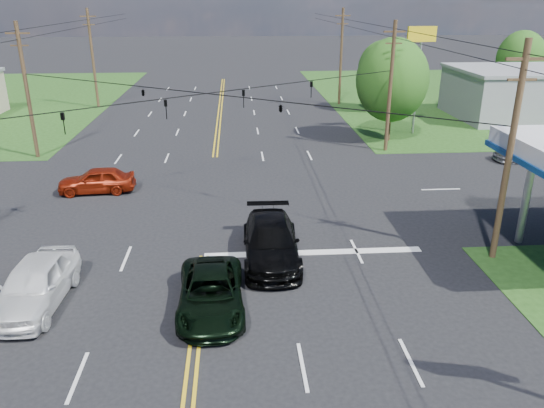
{
  "coord_description": "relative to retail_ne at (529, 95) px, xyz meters",
  "views": [
    {
      "loc": [
        1.57,
        -17.68,
        10.94
      ],
      "look_at": [
        3.22,
        6.0,
        1.68
      ],
      "focal_mm": 35.0,
      "sensor_mm": 36.0,
      "label": 1
    }
  ],
  "objects": [
    {
      "name": "pole_left_far",
      "position": [
        -43.0,
        8.0,
        2.97
      ],
      "size": [
        1.6,
        0.28,
        10.0
      ],
      "color": "#3D271A",
      "rests_on": "ground"
    },
    {
      "name": "pole_se",
      "position": [
        -17.0,
        -29.0,
        2.72
      ],
      "size": [
        1.6,
        0.28,
        9.5
      ],
      "color": "#3D271A",
      "rests_on": "ground"
    },
    {
      "name": "grass_ne",
      "position": [
        5.0,
        12.0,
        -2.2
      ],
      "size": [
        46.0,
        48.0,
        0.03
      ],
      "primitive_type": "cube",
      "color": "#1F4215",
      "rests_on": "ground"
    },
    {
      "name": "pole_nw",
      "position": [
        -43.0,
        -11.0,
        2.72
      ],
      "size": [
        1.6,
        0.28,
        9.5
      ],
      "color": "#3D271A",
      "rests_on": "ground"
    },
    {
      "name": "pickup_white",
      "position": [
        -36.12,
        -31.64,
        -1.31
      ],
      "size": [
        2.4,
        5.35,
        1.78
      ],
      "primitive_type": "imported",
      "rotation": [
        0.0,
        0.0,
        -0.06
      ],
      "color": "white",
      "rests_on": "ground"
    },
    {
      "name": "pickup_dkgreen",
      "position": [
        -29.5,
        -32.47,
        -1.48
      ],
      "size": [
        2.53,
        5.26,
        1.44
      ],
      "primitive_type": "imported",
      "rotation": [
        0.0,
        0.0,
        0.03
      ],
      "color": "black",
      "rests_on": "ground"
    },
    {
      "name": "ground",
      "position": [
        -30.0,
        -20.0,
        -2.2
      ],
      "size": [
        280.0,
        280.0,
        0.0
      ],
      "primitive_type": "plane",
      "color": "black",
      "rests_on": "ground"
    },
    {
      "name": "polesign_ne",
      "position": [
        -13.21,
        -5.8,
        4.77
      ],
      "size": [
        2.43,
        0.48,
        8.81
      ],
      "color": "#A5A5AA",
      "rests_on": "ground"
    },
    {
      "name": "pole_ne",
      "position": [
        -17.0,
        -11.0,
        2.72
      ],
      "size": [
        1.6,
        0.28,
        9.5
      ],
      "color": "#3D271A",
      "rests_on": "ground"
    },
    {
      "name": "sedan_far",
      "position": [
        -7.6,
        -14.5,
        -1.49
      ],
      "size": [
        4.94,
        2.17,
        1.41
      ],
      "primitive_type": "imported",
      "rotation": [
        0.0,
        0.0,
        -1.61
      ],
      "color": "#9C9BA0",
      "rests_on": "ground"
    },
    {
      "name": "pole_right_far",
      "position": [
        -17.0,
        8.0,
        2.97
      ],
      "size": [
        1.6,
        0.28,
        10.0
      ],
      "color": "#3D271A",
      "rests_on": "ground"
    },
    {
      "name": "sedan_red",
      "position": [
        -36.81,
        -19.0,
        -1.44
      ],
      "size": [
        4.6,
        2.13,
        1.53
      ],
      "primitive_type": "imported",
      "rotation": [
        0.0,
        0.0,
        -1.5
      ],
      "color": "maroon",
      "rests_on": "ground"
    },
    {
      "name": "tree_far_r",
      "position": [
        4.0,
        10.0,
        2.34
      ],
      "size": [
        5.32,
        5.32,
        7.63
      ],
      "color": "#3D271A",
      "rests_on": "ground"
    },
    {
      "name": "power_lines",
      "position": [
        -30.0,
        -22.0,
        6.4
      ],
      "size": [
        26.04,
        100.0,
        0.64
      ],
      "color": "black",
      "rests_on": "ground"
    },
    {
      "name": "tree_right_b",
      "position": [
        -13.5,
        4.0,
        2.02
      ],
      "size": [
        4.94,
        4.94,
        7.09
      ],
      "color": "#3D271A",
      "rests_on": "ground"
    },
    {
      "name": "span_wire_signals",
      "position": [
        -30.0,
        -20.0,
        3.8
      ],
      "size": [
        26.0,
        18.0,
        1.13
      ],
      "color": "black",
      "rests_on": "ground"
    },
    {
      "name": "stop_bar",
      "position": [
        -25.0,
        -28.0,
        -2.2
      ],
      "size": [
        10.0,
        0.5,
        0.02
      ],
      "primitive_type": "cube",
      "color": "silver",
      "rests_on": "ground"
    },
    {
      "name": "retail_ne",
      "position": [
        0.0,
        0.0,
        0.0
      ],
      "size": [
        14.0,
        10.0,
        4.4
      ],
      "primitive_type": "cube",
      "color": "gray",
      "rests_on": "ground"
    },
    {
      "name": "suv_black",
      "position": [
        -27.0,
        -28.5,
        -1.33
      ],
      "size": [
        2.52,
        6.0,
        1.73
      ],
      "primitive_type": "imported",
      "rotation": [
        0.0,
        0.0,
        -0.01
      ],
      "color": "black",
      "rests_on": "ground"
    },
    {
      "name": "tree_right_a",
      "position": [
        -16.0,
        -8.0,
        2.67
      ],
      "size": [
        5.7,
        5.7,
        8.18
      ],
      "color": "#3D271A",
      "rests_on": "ground"
    }
  ]
}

